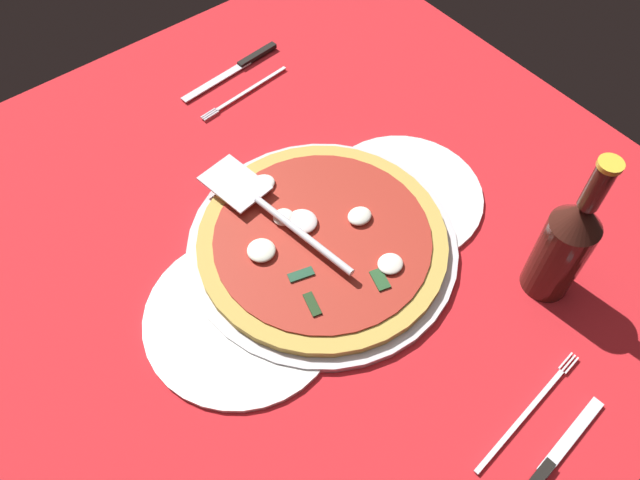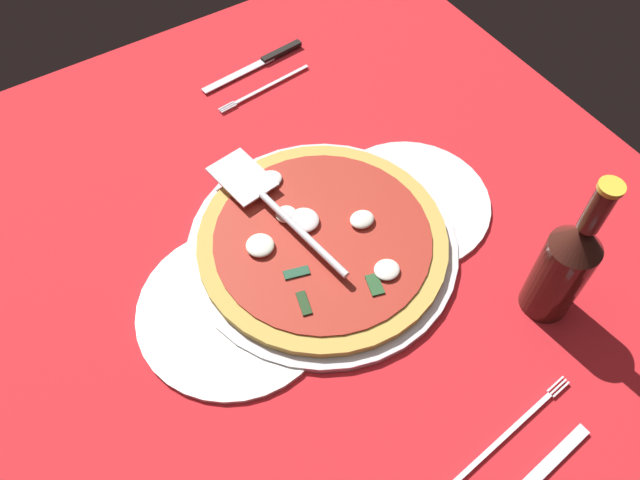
{
  "view_description": "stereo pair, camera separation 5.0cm",
  "coord_description": "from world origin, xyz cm",
  "views": [
    {
      "loc": [
        30.74,
        43.05,
        72.51
      ],
      "look_at": [
        0.4,
        4.82,
        2.43
      ],
      "focal_mm": 35.05,
      "sensor_mm": 36.0,
      "label": 1
    },
    {
      "loc": [
        26.67,
        45.96,
        72.51
      ],
      "look_at": [
        0.4,
        4.82,
        2.43
      ],
      "focal_mm": 35.05,
      "sensor_mm": 36.0,
      "label": 2
    }
  ],
  "objects": [
    {
      "name": "ground_plane",
      "position": [
        0.0,
        0.0,
        -0.4
      ],
      "size": [
        102.42,
        102.42,
        0.8
      ],
      "primitive_type": "cube",
      "color": "red"
    },
    {
      "name": "place_setting_near",
      "position": [
        -10.59,
        -30.68,
        0.46
      ],
      "size": [
        20.35,
        14.33,
        1.4
      ],
      "rotation": [
        0.0,
        0.0,
        0.1
      ],
      "color": "white",
      "rests_on": "ground_plane"
    },
    {
      "name": "pizza",
      "position": [
        0.44,
        4.72,
        2.22
      ],
      "size": [
        34.48,
        34.48,
        2.69
      ],
      "color": "gold",
      "rests_on": "pizza_pan"
    },
    {
      "name": "beer_bottle",
      "position": [
        -19.67,
        27.86,
        9.4
      ],
      "size": [
        6.32,
        6.32,
        24.29
      ],
      "color": "#391913",
      "rests_on": "ground_plane"
    },
    {
      "name": "pizza_pan",
      "position": [
        0.4,
        4.82,
        0.76
      ],
      "size": [
        37.53,
        37.53,
        1.33
      ],
      "primitive_type": "cylinder",
      "color": "silver",
      "rests_on": "ground_plane"
    },
    {
      "name": "checker_pattern",
      "position": [
        -0.0,
        -0.0,
        0.05
      ],
      "size": [
        102.42,
        102.42,
        0.1
      ],
      "color": "silver",
      "rests_on": "ground_plane"
    },
    {
      "name": "dinner_plate_right",
      "position": [
        15.02,
        7.03,
        0.6
      ],
      "size": [
        25.45,
        25.45,
        1.0
      ],
      "primitive_type": "cylinder",
      "color": "white",
      "rests_on": "ground_plane"
    },
    {
      "name": "pizza_server",
      "position": [
        3.6,
        -2.79,
        4.45
      ],
      "size": [
        7.61,
        27.2,
        1.0
      ],
      "rotation": [
        0.0,
        0.0,
        4.86
      ],
      "color": "silver",
      "rests_on": "pizza"
    },
    {
      "name": "dinner_plate_left",
      "position": [
        -14.91,
        5.15,
        0.6
      ],
      "size": [
        23.61,
        23.61,
        1.0
      ],
      "primitive_type": "cylinder",
      "color": "white",
      "rests_on": "ground_plane"
    },
    {
      "name": "place_setting_far",
      "position": [
        -2.91,
        41.25,
        0.46
      ],
      "size": [
        20.58,
        13.28,
        1.4
      ],
      "rotation": [
        0.0,
        0.0,
        3.25
      ],
      "color": "white",
      "rests_on": "ground_plane"
    }
  ]
}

